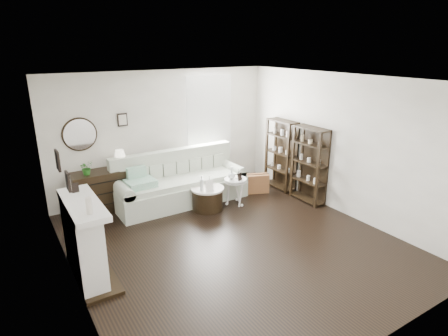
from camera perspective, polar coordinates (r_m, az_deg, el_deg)
room at (r=8.50m, az=-4.50°, el=7.42°), size 5.50×5.50×5.50m
fireplace at (r=5.72m, az=-20.49°, el=-10.62°), size 0.50×1.40×1.84m
shelf_unit_far at (r=8.64m, az=8.69°, el=2.01°), size 0.30×0.80×1.60m
shelf_unit_near at (r=8.01m, az=12.86°, el=0.46°), size 0.30×0.80×1.60m
sofa at (r=8.00m, az=-6.75°, el=-2.61°), size 2.76×0.96×1.07m
quilt at (r=7.47m, az=-12.61°, el=-2.29°), size 0.57×0.48×0.14m
suitcase at (r=8.46m, az=4.64°, el=-2.38°), size 0.67×0.44×0.43m
dresser at (r=7.87m, az=-17.69°, el=-3.29°), size 1.24×0.53×0.83m
table_lamp at (r=7.77m, az=-15.54°, el=1.32°), size 0.30×0.30×0.37m
potted_plant at (r=7.58m, az=-20.24°, el=0.05°), size 0.31×0.30×0.27m
drum_table at (r=7.60m, az=-2.54°, el=-4.62°), size 0.67×0.67×0.47m
pedestal_table at (r=7.71m, az=1.75°, el=-1.98°), size 0.47×0.47×0.57m
eiffel_drum at (r=7.55m, az=-2.26°, el=-2.10°), size 0.13×0.13×0.19m
bottle_drum at (r=7.32m, az=-3.43°, el=-2.33°), size 0.07×0.07×0.30m
card_frame_drum at (r=7.31m, az=-2.24°, el=-2.69°), size 0.17×0.07×0.21m
eiffel_ped at (r=7.74m, az=2.20°, el=-0.87°), size 0.11×0.11×0.17m
flask_ped at (r=7.62m, az=1.16°, el=-0.77°), size 0.14×0.14×0.26m
card_frame_ped at (r=7.58m, az=2.40°, el=-1.34°), size 0.12×0.08×0.15m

